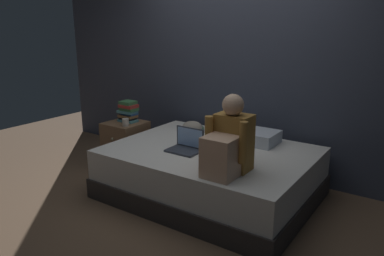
% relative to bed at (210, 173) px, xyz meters
% --- Properties ---
extents(ground_plane, '(8.00, 8.00, 0.00)m').
position_rel_bed_xyz_m(ground_plane, '(-0.20, -0.30, -0.25)').
color(ground_plane, brown).
extents(wall_back, '(5.60, 0.10, 2.70)m').
position_rel_bed_xyz_m(wall_back, '(-0.20, 0.90, 1.10)').
color(wall_back, '#383D4C').
rests_on(wall_back, ground_plane).
extents(bed, '(2.00, 1.50, 0.50)m').
position_rel_bed_xyz_m(bed, '(0.00, 0.00, 0.00)').
color(bed, '#332D2B').
rests_on(bed, ground_plane).
extents(nightstand, '(0.44, 0.46, 0.56)m').
position_rel_bed_xyz_m(nightstand, '(-1.30, 0.13, 0.03)').
color(nightstand, brown).
rests_on(nightstand, ground_plane).
extents(person_sitting, '(0.39, 0.44, 0.66)m').
position_rel_bed_xyz_m(person_sitting, '(0.44, -0.43, 0.50)').
color(person_sitting, olive).
rests_on(person_sitting, bed).
extents(laptop, '(0.32, 0.23, 0.22)m').
position_rel_bed_xyz_m(laptop, '(-0.17, -0.18, 0.31)').
color(laptop, '#333842').
rests_on(laptop, bed).
extents(pillow, '(0.56, 0.36, 0.13)m').
position_rel_bed_xyz_m(pillow, '(0.22, 0.45, 0.32)').
color(pillow, silver).
rests_on(pillow, bed).
extents(book_stack, '(0.23, 0.16, 0.25)m').
position_rel_bed_xyz_m(book_stack, '(-1.29, 0.19, 0.44)').
color(book_stack, teal).
rests_on(book_stack, nightstand).
extents(mug, '(0.08, 0.08, 0.09)m').
position_rel_bed_xyz_m(mug, '(-1.17, 0.01, 0.35)').
color(mug, '#BCB2A3').
rests_on(mug, nightstand).
extents(clothes_pile, '(0.24, 0.22, 0.13)m').
position_rel_bed_xyz_m(clothes_pile, '(-0.48, 0.41, 0.31)').
color(clothes_pile, '#4C6B56').
rests_on(clothes_pile, bed).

